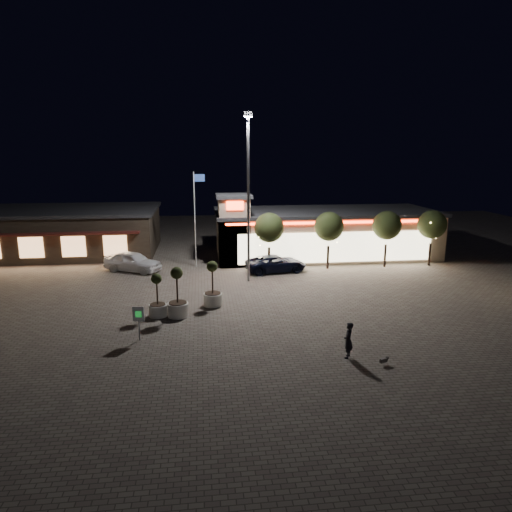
{
  "coord_description": "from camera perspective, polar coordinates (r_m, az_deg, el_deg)",
  "views": [
    {
      "loc": [
        -1.43,
        -25.23,
        9.66
      ],
      "look_at": [
        2.32,
        6.0,
        2.4
      ],
      "focal_mm": 32.0,
      "sensor_mm": 36.0,
      "label": 1
    }
  ],
  "objects": [
    {
      "name": "dog",
      "position": [
        22.41,
        15.8,
        -12.33
      ],
      "size": [
        0.49,
        0.31,
        0.26
      ],
      "color": "#59514C",
      "rests_on": "ground"
    },
    {
      "name": "white_sedan",
      "position": [
        38.72,
        -15.16,
        -0.66
      ],
      "size": [
        5.16,
        3.86,
        1.64
      ],
      "primitive_type": "imported",
      "rotation": [
        0.0,
        0.0,
        1.11
      ],
      "color": "white",
      "rests_on": "ground"
    },
    {
      "name": "planter_mid",
      "position": [
        27.63,
        -9.76,
        -5.6
      ],
      "size": [
        1.24,
        1.24,
        3.04
      ],
      "color": "silver",
      "rests_on": "ground"
    },
    {
      "name": "string_tree_c",
      "position": [
        39.85,
        16.06,
        3.68
      ],
      "size": [
        2.42,
        2.42,
        4.79
      ],
      "color": "#332319",
      "rests_on": "ground"
    },
    {
      "name": "ground",
      "position": [
        27.06,
        -3.4,
        -7.95
      ],
      "size": [
        90.0,
        90.0,
        0.0
      ],
      "primitive_type": "plane",
      "color": "#685F54",
      "rests_on": "ground"
    },
    {
      "name": "string_tree_b",
      "position": [
        38.19,
        9.11,
        3.64
      ],
      "size": [
        2.42,
        2.42,
        4.79
      ],
      "color": "#332319",
      "rests_on": "ground"
    },
    {
      "name": "retail_building",
      "position": [
        43.13,
        7.96,
        2.92
      ],
      "size": [
        20.4,
        8.4,
        6.1
      ],
      "color": "tan",
      "rests_on": "ground"
    },
    {
      "name": "pickup_truck",
      "position": [
        37.31,
        2.52,
        -0.93
      ],
      "size": [
        5.27,
        3.09,
        1.38
      ],
      "primitive_type": "imported",
      "rotation": [
        0.0,
        0.0,
        1.74
      ],
      "color": "black",
      "rests_on": "ground"
    },
    {
      "name": "string_tree_d",
      "position": [
        41.56,
        21.16,
        3.68
      ],
      "size": [
        2.42,
        2.42,
        4.79
      ],
      "color": "#332319",
      "rests_on": "ground"
    },
    {
      "name": "pedestrian",
      "position": [
        22.46,
        11.46,
        -10.28
      ],
      "size": [
        0.67,
        0.76,
        1.76
      ],
      "primitive_type": "imported",
      "rotation": [
        0.0,
        0.0,
        -2.04
      ],
      "color": "black",
      "rests_on": "ground"
    },
    {
      "name": "valet_sign",
      "position": [
        24.55,
        -14.47,
        -7.38
      ],
      "size": [
        0.6,
        0.18,
        1.83
      ],
      "color": "gray",
      "rests_on": "ground"
    },
    {
      "name": "restaurant_building",
      "position": [
        47.52,
        -22.13,
        2.95
      ],
      "size": [
        16.4,
        11.0,
        4.3
      ],
      "color": "#382D23",
      "rests_on": "ground"
    },
    {
      "name": "string_tree_a",
      "position": [
        37.14,
        1.65,
        3.54
      ],
      "size": [
        2.42,
        2.42,
        4.79
      ],
      "color": "#332319",
      "rests_on": "ground"
    },
    {
      "name": "planter_left",
      "position": [
        27.91,
        -12.2,
        -5.78
      ],
      "size": [
        1.07,
        1.07,
        2.64
      ],
      "color": "silver",
      "rests_on": "ground"
    },
    {
      "name": "planter_right",
      "position": [
        29.25,
        -5.43,
        -4.49
      ],
      "size": [
        1.19,
        1.19,
        2.92
      ],
      "color": "silver",
      "rests_on": "ground"
    },
    {
      "name": "floodlight_pole",
      "position": [
        33.51,
        -0.96,
        8.47
      ],
      "size": [
        0.6,
        0.4,
        12.38
      ],
      "color": "gray",
      "rests_on": "ground"
    },
    {
      "name": "flagpole",
      "position": [
        38.55,
        -7.53,
        5.56
      ],
      "size": [
        0.95,
        0.1,
        8.0
      ],
      "color": "white",
      "rests_on": "ground"
    }
  ]
}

